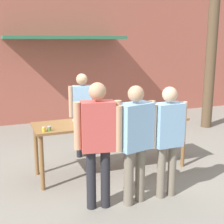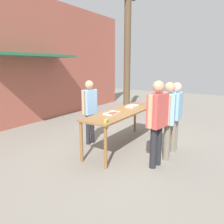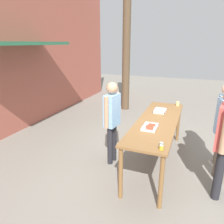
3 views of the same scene
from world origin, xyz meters
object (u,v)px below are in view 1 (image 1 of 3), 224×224
person_customer_waiting_in_line (135,136)px  person_server_behind_table (82,107)px  condiment_jar_mustard (44,129)px  food_tray_sausages (86,121)px  person_customer_with_cup (168,133)px  food_tray_buns (140,116)px  utility_pole (213,24)px  person_customer_holding_hotdog (98,136)px  condiment_jar_ketchup (49,129)px  beer_cup (179,115)px

person_customer_waiting_in_line → person_server_behind_table: bearing=-98.5°
condiment_jar_mustard → person_customer_waiting_in_line: 1.45m
condiment_jar_mustard → person_customer_waiting_in_line: size_ratio=0.04×
food_tray_sausages → person_customer_with_cup: size_ratio=0.24×
food_tray_buns → food_tray_sausages: bearing=-180.0°
food_tray_sausages → utility_pole: 4.69m
food_tray_buns → person_server_behind_table: bearing=137.4°
food_tray_buns → condiment_jar_mustard: condiment_jar_mustard is taller
condiment_jar_mustard → person_customer_holding_hotdog: bearing=-55.8°
condiment_jar_ketchup → person_server_behind_table: size_ratio=0.04×
food_tray_buns → person_customer_holding_hotdog: size_ratio=0.21×
food_tray_sausages → utility_pole: utility_pole is taller
person_server_behind_table → utility_pole: bearing=20.9°
food_tray_buns → person_customer_with_cup: person_customer_with_cup is taller
condiment_jar_ketchup → person_customer_holding_hotdog: 1.02m
condiment_jar_ketchup → beer_cup: (2.38, -0.00, 0.01)m
food_tray_buns → condiment_jar_mustard: size_ratio=5.06×
person_server_behind_table → condiment_jar_mustard: bearing=-122.9°
person_customer_waiting_in_line → beer_cup: bearing=-158.4°
food_tray_sausages → person_server_behind_table: person_server_behind_table is taller
beer_cup → person_customer_holding_hotdog: 2.07m
person_customer_holding_hotdog → condiment_jar_ketchup: bearing=-50.4°
condiment_jar_ketchup → person_customer_waiting_in_line: (1.03, -0.94, 0.04)m
person_customer_holding_hotdog → person_customer_with_cup: person_customer_holding_hotdog is taller
condiment_jar_ketchup → person_server_behind_table: (0.86, 1.12, 0.05)m
food_tray_sausages → food_tray_buns: 1.05m
person_server_behind_table → person_customer_with_cup: person_server_behind_table is taller
condiment_jar_ketchup → person_customer_holding_hotdog: (0.50, -0.88, 0.08)m
condiment_jar_mustard → utility_pole: utility_pole is taller
food_tray_sausages → person_server_behind_table: 0.83m
food_tray_sausages → food_tray_buns: bearing=0.0°
condiment_jar_ketchup → beer_cup: bearing=-0.0°
condiment_jar_mustard → beer_cup: (2.47, 0.01, 0.01)m
beer_cup → utility_pole: utility_pole is taller
condiment_jar_mustard → utility_pole: size_ratio=0.01×
food_tray_buns → person_server_behind_table: person_server_behind_table is taller
condiment_jar_ketchup → beer_cup: size_ratio=0.73×
condiment_jar_mustard → person_server_behind_table: 1.47m
beer_cup → person_customer_waiting_in_line: person_customer_waiting_in_line is taller
person_customer_with_cup → food_tray_buns: bearing=-99.0°
person_customer_waiting_in_line → food_tray_buns: bearing=-132.4°
person_server_behind_table → person_customer_holding_hotdog: (-0.36, -2.00, 0.04)m
condiment_jar_mustard → person_customer_holding_hotdog: (0.59, -0.87, 0.08)m
food_tray_buns → person_customer_holding_hotdog: bearing=-135.9°
food_tray_sausages → beer_cup: bearing=-10.5°
person_customer_holding_hotdog → person_customer_waiting_in_line: 0.54m
person_customer_holding_hotdog → person_customer_waiting_in_line: bearing=-176.9°
beer_cup → person_customer_waiting_in_line: bearing=-145.0°
condiment_jar_ketchup → food_tray_buns: bearing=10.3°
condiment_jar_ketchup → utility_pole: size_ratio=0.01×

